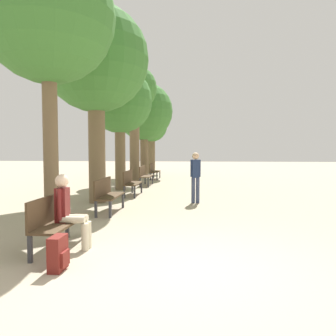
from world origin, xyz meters
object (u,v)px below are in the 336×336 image
object	(u,v)px
bench_row_4	(154,170)
person_seated	(69,209)
tree_row_5	(151,128)
tree_row_1	(96,61)
tree_row_4	(144,112)
bench_row_1	(107,193)
bench_row_0	(56,218)
pedestrian_near	(196,174)
tree_row_0	(48,17)
tree_row_2	(120,102)
bench_row_3	(145,174)
tree_row_3	(134,92)
bench_row_2	(131,181)
backpack	(58,254)

from	to	relation	value
bench_row_4	person_seated	distance (m)	13.02
tree_row_5	tree_row_1	bearing A→B (deg)	-90.00
tree_row_4	bench_row_1	bearing A→B (deg)	-86.10
bench_row_0	person_seated	xyz separation A→B (m)	(0.23, 0.02, 0.16)
pedestrian_near	bench_row_0	bearing A→B (deg)	-115.50
tree_row_0	tree_row_2	bearing A→B (deg)	90.00
tree_row_2	tree_row_5	size ratio (longest dim) A/B	1.13
tree_row_0	tree_row_1	bearing A→B (deg)	90.00
bench_row_1	tree_row_1	xyz separation A→B (m)	(-0.76, 1.60, 3.95)
bench_row_3	tree_row_2	bearing A→B (deg)	-114.00
tree_row_1	pedestrian_near	bearing A→B (deg)	2.75
tree_row_3	bench_row_3	bearing A→B (deg)	-63.30
tree_row_1	tree_row_5	bearing A→B (deg)	90.00
bench_row_4	tree_row_3	distance (m)	4.50
bench_row_0	bench_row_1	xyz separation A→B (m)	(0.00, 3.26, 0.00)
bench_row_4	tree_row_5	world-z (taller)	tree_row_5
tree_row_2	bench_row_4	bearing A→B (deg)	81.32
tree_row_0	tree_row_2	distance (m)	6.61
bench_row_3	tree_row_5	size ratio (longest dim) A/B	0.34
tree_row_1	bench_row_1	bearing A→B (deg)	-64.64
bench_row_1	tree_row_4	world-z (taller)	tree_row_4
tree_row_1	tree_row_2	size ratio (longest dim) A/B	1.23
bench_row_0	bench_row_3	size ratio (longest dim) A/B	1.00
bench_row_2	bench_row_3	size ratio (longest dim) A/B	1.00
bench_row_0	bench_row_2	size ratio (longest dim) A/B	1.00
bench_row_1	tree_row_3	bearing A→B (deg)	95.39
tree_row_1	tree_row_3	world-z (taller)	tree_row_1
bench_row_0	tree_row_2	world-z (taller)	tree_row_2
tree_row_4	tree_row_5	distance (m)	3.30
bench_row_3	backpack	size ratio (longest dim) A/B	3.08
tree_row_3	pedestrian_near	distance (m)	7.93
bench_row_1	bench_row_3	world-z (taller)	same
tree_row_5	tree_row_4	bearing A→B (deg)	-90.00
bench_row_0	tree_row_2	distance (m)	8.70
bench_row_2	tree_row_0	distance (m)	6.44
bench_row_0	backpack	size ratio (longest dim) A/B	3.08
bench_row_4	bench_row_0	bearing A→B (deg)	-90.00
tree_row_5	person_seated	bearing A→B (deg)	-86.77
bench_row_1	pedestrian_near	world-z (taller)	pedestrian_near
bench_row_2	person_seated	bearing A→B (deg)	-87.95
bench_row_1	tree_row_1	world-z (taller)	tree_row_1
tree_row_0	tree_row_3	world-z (taller)	tree_row_0
bench_row_3	tree_row_1	size ratio (longest dim) A/B	0.24
bench_row_0	tree_row_5	bearing A→B (deg)	92.47
bench_row_3	tree_row_3	xyz separation A→B (m)	(-0.76, 1.51, 4.07)
tree_row_0	person_seated	distance (m)	4.24
bench_row_1	person_seated	world-z (taller)	person_seated
person_seated	tree_row_0	bearing A→B (deg)	123.41
bench_row_2	tree_row_5	size ratio (longest dim) A/B	0.34
bench_row_2	tree_row_5	world-z (taller)	tree_row_5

